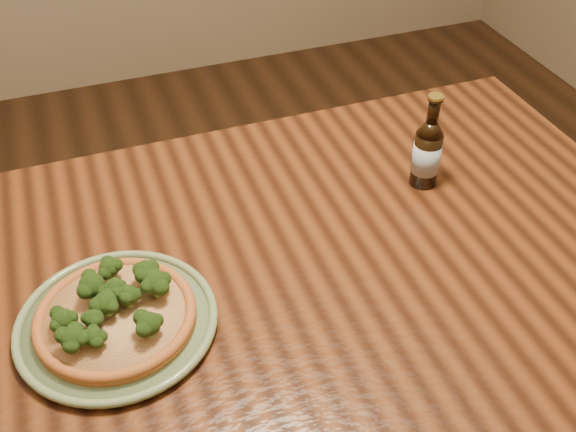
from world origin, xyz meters
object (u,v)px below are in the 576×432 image
object	(u,v)px
plate	(117,322)
pizza	(115,313)
beer_bottle	(427,152)
table	(239,315)

from	to	relation	value
plate	pizza	xyz separation A→B (m)	(0.00, 0.00, 0.02)
pizza	plate	bearing A→B (deg)	-121.97
beer_bottle	table	bearing A→B (deg)	-153.50
pizza	beer_bottle	distance (m)	0.65
table	plate	xyz separation A→B (m)	(-0.20, -0.04, 0.10)
table	beer_bottle	bearing A→B (deg)	16.91
plate	beer_bottle	size ratio (longest dim) A/B	1.60
plate	pizza	bearing A→B (deg)	58.03
plate	pizza	size ratio (longest dim) A/B	1.26
pizza	beer_bottle	world-z (taller)	beer_bottle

